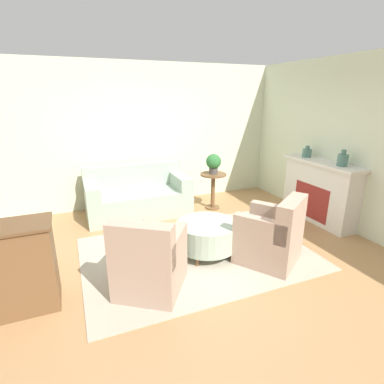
% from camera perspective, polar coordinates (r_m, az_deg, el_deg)
% --- Properties ---
extents(ground_plane, '(16.00, 16.00, 0.00)m').
position_cam_1_polar(ground_plane, '(4.41, 0.94, -11.63)').
color(ground_plane, '#AD7F51').
extents(wall_back, '(8.87, 0.12, 2.80)m').
position_cam_1_polar(wall_back, '(6.25, -8.24, 10.65)').
color(wall_back, beige).
rests_on(wall_back, ground_plane).
extents(wall_right, '(0.12, 9.37, 2.80)m').
position_cam_1_polar(wall_right, '(5.59, 28.12, 7.89)').
color(wall_right, beige).
rests_on(wall_right, ground_plane).
extents(rug, '(3.16, 2.25, 0.01)m').
position_cam_1_polar(rug, '(4.40, 0.95, -11.57)').
color(rug, '#B2A893').
rests_on(rug, ground_plane).
extents(couch, '(1.89, 0.90, 0.92)m').
position_cam_1_polar(couch, '(5.76, -10.27, -0.93)').
color(couch, '#9EB29E').
rests_on(couch, ground_plane).
extents(armchair_left, '(1.00, 1.01, 0.93)m').
position_cam_1_polar(armchair_left, '(3.51, -8.14, -13.12)').
color(armchair_left, tan).
rests_on(armchair_left, rug).
extents(armchair_right, '(1.00, 1.01, 0.93)m').
position_cam_1_polar(armchair_right, '(4.18, 14.98, -8.25)').
color(armchair_right, tan).
rests_on(armchair_right, rug).
extents(ottoman_table, '(0.86, 0.86, 0.47)m').
position_cam_1_polar(ottoman_table, '(4.27, 2.85, -8.03)').
color(ottoman_table, '#9EB29E').
rests_on(ottoman_table, rug).
extents(side_table, '(0.51, 0.51, 0.72)m').
position_cam_1_polar(side_table, '(5.92, 4.03, 1.30)').
color(side_table, brown).
rests_on(side_table, ground_plane).
extents(fireplace, '(0.44, 1.54, 1.09)m').
position_cam_1_polar(fireplace, '(5.77, 23.13, 0.36)').
color(fireplace, silver).
rests_on(fireplace, ground_plane).
extents(vase_mantel_near, '(0.16, 0.16, 0.21)m').
position_cam_1_polar(vase_mantel_near, '(5.90, 21.05, 7.02)').
color(vase_mantel_near, '#477066').
rests_on(vase_mantel_near, fireplace).
extents(vase_mantel_far, '(0.16, 0.16, 0.26)m').
position_cam_1_polar(vase_mantel_far, '(5.36, 26.78, 5.55)').
color(vase_mantel_far, '#477066').
rests_on(vase_mantel_far, fireplace).
extents(potted_plant_on_side_table, '(0.29, 0.29, 0.39)m').
position_cam_1_polar(potted_plant_on_side_table, '(5.81, 4.12, 5.60)').
color(potted_plant_on_side_table, '#4C4742').
rests_on(potted_plant_on_side_table, side_table).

